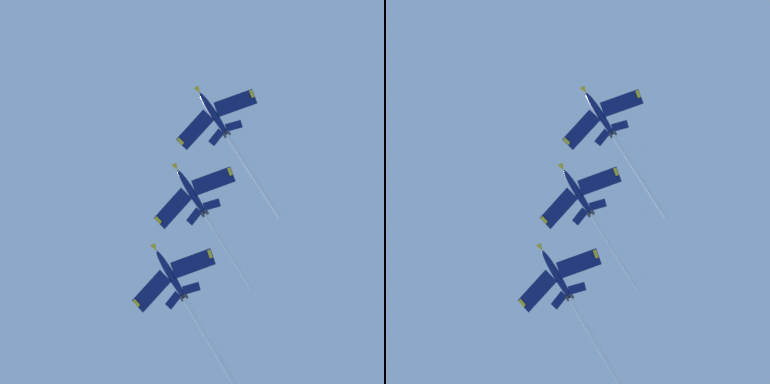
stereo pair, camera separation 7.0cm
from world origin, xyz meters
The scene contains 3 objects.
jet_lead centered at (8.43, -14.07, 161.36)m, with size 30.94×19.42×16.55m.
jet_second centered at (13.18, 1.13, 156.36)m, with size 28.43×19.45×16.18m.
jet_third centered at (22.93, 17.34, 147.50)m, with size 32.46×19.46×17.81m.
Camera 2 is at (-6.19, -20.36, 1.79)m, focal length 68.60 mm.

